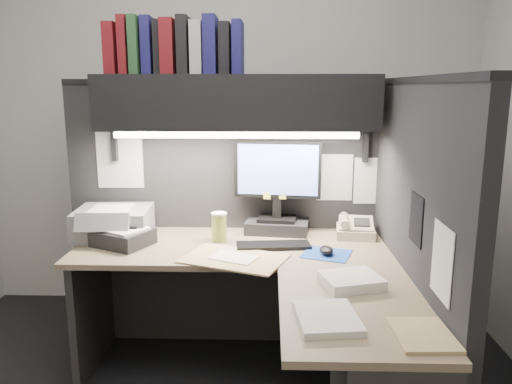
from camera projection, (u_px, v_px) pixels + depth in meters
wall_back at (227, 120)px, 3.55m from camera, size 3.50×0.04×2.70m
wall_front at (17, 280)px, 0.61m from camera, size 3.50×0.04×2.70m
partition_back at (225, 215)px, 3.10m from camera, size 1.90×0.06×1.60m
partition_right at (412, 257)px, 2.34m from camera, size 0.06×1.50×1.60m
desk at (295, 344)px, 2.25m from camera, size 1.70×1.53×0.73m
overhead_shelf at (237, 102)px, 2.78m from camera, size 1.55×0.34×0.30m
task_light_tube at (236, 135)px, 2.68m from camera, size 1.32×0.04×0.04m
monitor at (277, 197)px, 2.94m from camera, size 0.51×0.27×0.55m
keyboard at (273, 245)px, 2.71m from camera, size 0.41×0.17×0.02m
mousepad at (327, 254)px, 2.59m from camera, size 0.29×0.28×0.00m
mouse at (326, 250)px, 2.58m from camera, size 0.07×0.11×0.04m
telephone at (355, 229)px, 2.90m from camera, size 0.24×0.25×0.09m
coffee_cup at (219, 228)px, 2.80m from camera, size 0.09×0.09×0.15m
printer at (114, 223)px, 2.89m from camera, size 0.43×0.37×0.17m
notebook_stack at (123, 237)px, 2.74m from camera, size 0.36×0.34×0.09m
open_folder at (234, 259)px, 2.52m from camera, size 0.58×0.48×0.01m
paper_stack_a at (351, 281)px, 2.18m from camera, size 0.29×0.26×0.05m
paper_stack_b at (327, 318)px, 1.85m from camera, size 0.25×0.30×0.03m
manila_stack at (423, 335)px, 1.74m from camera, size 0.21×0.26×0.01m
binder_row at (175, 47)px, 2.72m from camera, size 0.74×0.25×0.31m
pinned_papers at (291, 188)px, 2.68m from camera, size 1.76×1.31×0.51m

